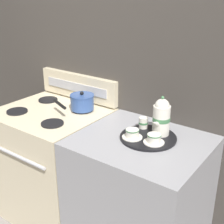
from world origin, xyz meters
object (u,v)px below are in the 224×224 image
object	(u,v)px
teapot	(161,117)
serving_tray	(148,137)
saucepan	(82,102)
creamer_jug	(143,123)
teacup_left	(154,139)
stove	(54,164)
teacup_right	(132,134)

from	to	relation	value
teapot	serving_tray	bearing A→B (deg)	-121.79
saucepan	creamer_jug	world-z (taller)	saucepan
saucepan	serving_tray	size ratio (longest dim) A/B	0.86
serving_tray	teacup_left	bearing A→B (deg)	-37.89
stove	creamer_jug	xyz separation A→B (m)	(0.71, 0.13, 0.49)
teacup_left	saucepan	bearing A→B (deg)	167.08
teacup_left	creamer_jug	distance (m)	0.21
serving_tray	creamer_jug	distance (m)	0.13
saucepan	teacup_right	bearing A→B (deg)	-17.69
teapot	creamer_jug	xyz separation A→B (m)	(-0.13, 0.02, -0.08)
saucepan	teacup_right	world-z (taller)	saucepan
saucepan	teacup_right	size ratio (longest dim) A/B	2.41
serving_tray	teacup_right	world-z (taller)	teacup_right
teacup_left	teapot	bearing A→B (deg)	100.82
teapot	saucepan	bearing A→B (deg)	177.00
saucepan	teapot	world-z (taller)	teapot
teapot	teacup_right	size ratio (longest dim) A/B	2.01
stove	saucepan	bearing A→B (deg)	39.33
teacup_left	creamer_jug	size ratio (longest dim) A/B	1.74
stove	teacup_left	distance (m)	0.99
serving_tray	creamer_jug	world-z (taller)	creamer_jug
teapot	teacup_left	distance (m)	0.15
teacup_right	stove	bearing A→B (deg)	177.83
saucepan	teapot	distance (m)	0.67
teapot	creamer_jug	bearing A→B (deg)	172.27
serving_tray	teapot	bearing A→B (deg)	58.21
serving_tray	teapot	size ratio (longest dim) A/B	1.39
saucepan	creamer_jug	xyz separation A→B (m)	(0.53, -0.02, -0.02)
stove	teacup_left	xyz separation A→B (m)	(0.87, -0.01, 0.48)
teacup_right	teacup_left	bearing A→B (deg)	7.49
saucepan	teacup_left	xyz separation A→B (m)	(0.69, -0.16, -0.03)
stove	teapot	bearing A→B (deg)	7.63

